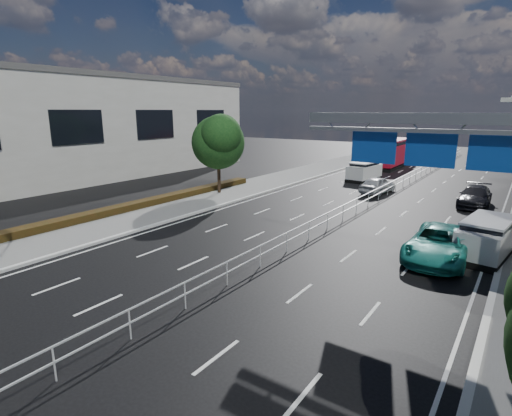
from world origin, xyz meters
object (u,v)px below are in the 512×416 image
Objects in this scene: near_car_silver at (378,185)px; silver_minivan at (487,238)px; red_bus at (393,152)px; white_minivan at (364,171)px; near_car_dark at (410,155)px; overhead_gantry at (450,144)px; parked_car_teal at (440,243)px; parked_car_dark at (475,196)px.

silver_minivan is at bearing 134.45° from near_car_silver.
red_bus is at bearing -70.48° from near_car_silver.
white_minivan is 1.09× the size of near_car_silver.
red_bus is (-0.74, 12.40, 0.84)m from white_minivan.
overhead_gantry is at bearing 103.50° from near_car_dark.
parked_car_teal is (11.27, -40.02, 0.02)m from near_car_dark.
red_bus is at bearing 87.19° from near_car_dark.
overhead_gantry is at bearing -71.80° from red_bus.
overhead_gantry is 24.47m from white_minivan.
red_bus is 21.79m from parked_car_dark.
white_minivan reaches higher than silver_minivan.
parked_car_dark is at bearing 111.05° from near_car_dark.
red_bus is 18.35m from near_car_silver.
parked_car_teal is at bearing 97.02° from overhead_gantry.
near_car_silver is at bearing 115.95° from overhead_gantry.
white_minivan reaches higher than near_car_silver.
near_car_dark is 41.57m from parked_car_teal.
near_car_dark is 0.82× the size of parked_car_teal.
near_car_silver is (-7.74, 15.90, -4.88)m from overhead_gantry.
parked_car_teal reaches higher than near_car_dark.
parked_car_dark is (11.27, -26.70, -0.03)m from near_car_dark.
white_minivan is 6.35m from near_car_silver.
overhead_gantry reaches higher than silver_minivan.
red_bus is 32.91m from silver_minivan.
parked_car_teal is at bearing -91.19° from parked_car_dark.
near_car_silver is (3.17, -5.50, -0.22)m from white_minivan.
silver_minivan is (13.07, -38.30, 0.17)m from near_car_dark.
white_minivan is 12.45m from red_bus.
silver_minivan is at bearing -67.15° from red_bus.
silver_minivan reaches higher than parked_car_teal.
near_car_dark is (-0.60, 20.56, -0.18)m from white_minivan.
overhead_gantry is 0.89× the size of red_bus.
white_minivan is at bearing 118.50° from parked_car_teal.
red_bus is 2.46× the size of near_car_dark.
parked_car_teal is at bearing -128.64° from silver_minivan.
overhead_gantry is at bearing 123.16° from near_car_silver.
red_bus is at bearing 120.42° from parked_car_dark.
near_car_silver is at bearing 118.02° from parked_car_teal.
parked_car_dark is at bearing -59.20° from red_bus.
near_car_dark is (-11.51, 41.97, -4.84)m from overhead_gantry.
near_car_silver is at bearing -78.50° from red_bus.
silver_minivan reaches higher than near_car_dark.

